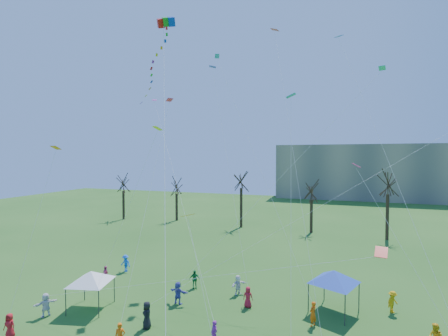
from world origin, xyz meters
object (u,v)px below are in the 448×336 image
(distant_building, at_px, (390,172))
(canopy_tent_white, at_px, (91,277))
(big_box_kite, at_px, (157,67))
(canopy_tent_blue, at_px, (334,277))

(distant_building, bearing_deg, canopy_tent_white, -113.33)
(big_box_kite, distance_m, canopy_tent_blue, 21.03)
(canopy_tent_white, distance_m, canopy_tent_blue, 18.51)
(canopy_tent_white, bearing_deg, distant_building, 66.67)
(big_box_kite, height_order, canopy_tent_blue, big_box_kite)
(canopy_tent_white, xyz_separation_m, canopy_tent_blue, (17.67, 5.48, 0.21))
(distant_building, height_order, big_box_kite, big_box_kite)
(distant_building, xyz_separation_m, canopy_tent_white, (-32.81, -76.08, -5.03))
(big_box_kite, relative_size, canopy_tent_white, 6.71)
(distant_building, distance_m, canopy_tent_white, 83.01)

